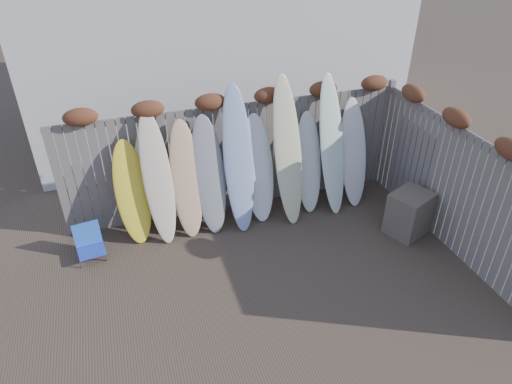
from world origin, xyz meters
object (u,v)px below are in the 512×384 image
object	(u,v)px
wooden_crate	(409,213)
lattice_panel	(415,169)
beach_chair	(89,242)
surfboard_0	(132,193)

from	to	relation	value
wooden_crate	lattice_panel	distance (m)	0.91
wooden_crate	beach_chair	bearing A→B (deg)	168.94
beach_chair	lattice_panel	size ratio (longest dim) A/B	0.34
lattice_panel	beach_chair	bearing A→B (deg)	175.93
wooden_crate	lattice_panel	bearing A→B (deg)	54.10
lattice_panel	surfboard_0	distance (m)	4.92
lattice_panel	wooden_crate	bearing A→B (deg)	-126.33
beach_chair	surfboard_0	world-z (taller)	surfboard_0
beach_chair	lattice_panel	bearing A→B (deg)	-3.64
beach_chair	surfboard_0	xyz separation A→B (m)	(0.78, 0.32, 0.59)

